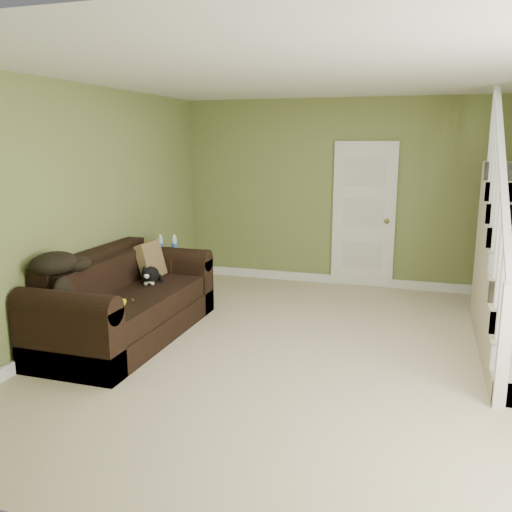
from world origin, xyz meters
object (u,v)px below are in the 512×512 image
Objects in this scene: cat at (149,275)px; banana at (123,303)px; side_table at (171,278)px; sofa at (125,305)px.

cat is 0.86m from banana.
side_table reaches higher than banana.
sofa is 10.50× the size of banana.
side_table is at bearing 93.24° from sofa.
cat is (0.08, 0.40, 0.24)m from sofa.
side_table is 0.86m from cat.
banana is (0.32, -1.65, 0.18)m from side_table.
side_table is (-0.07, 1.21, -0.01)m from sofa.
sofa reaches higher than banana.
sofa is 4.68× the size of cat.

